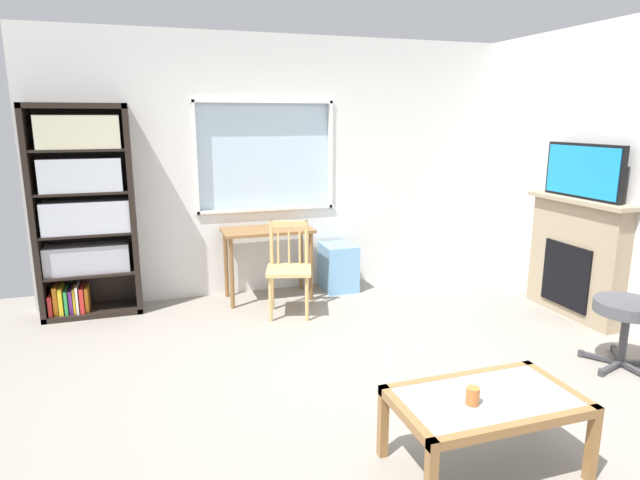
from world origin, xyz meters
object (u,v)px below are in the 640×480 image
Objects in this scene: coffee_table at (486,407)px; sippy_cup at (473,396)px; fireplace at (575,257)px; bookshelf at (84,204)px; plastic_drawer_unit at (338,267)px; tv at (583,171)px; desk_under_window at (268,241)px; wooden_chair at (289,268)px.

coffee_table is 11.12× the size of sippy_cup.
coffee_table is at bearing -141.51° from fireplace.
bookshelf is 3.88× the size of plastic_drawer_unit.
bookshelf reaches higher than fireplace.
plastic_drawer_unit is at bearing 142.27° from tv.
sippy_cup is (-2.31, -1.79, -0.10)m from fireplace.
bookshelf is at bearing 122.51° from sippy_cup.
tv is at bearing 38.72° from coffee_table.
wooden_chair reaches higher than desk_under_window.
wooden_chair is 10.00× the size of sippy_cup.
wooden_chair reaches higher than coffee_table.
fireplace is at bearing 0.00° from tv.
plastic_drawer_unit is 2.60m from tv.
sippy_cup reaches higher than plastic_drawer_unit.
wooden_chair is 2.73m from fireplace.
wooden_chair reaches higher than plastic_drawer_unit.
sippy_cup reaches higher than coffee_table.
bookshelf is 1.79m from desk_under_window.
plastic_drawer_unit is 0.58× the size of tv.
plastic_drawer_unit is at bearing 142.54° from fireplace.
wooden_chair is 2.67m from sippy_cup.
bookshelf is 1.74× the size of fireplace.
wooden_chair is at bearing 161.43° from fireplace.
bookshelf is 4.64m from tv.
desk_under_window is 0.92× the size of coffee_table.
plastic_drawer_unit is 2.38m from fireplace.
tv is at bearing -27.52° from desk_under_window.
desk_under_window is at bearing -176.44° from plastic_drawer_unit.
coffee_table is at bearing -141.28° from tv.
desk_under_window is (1.73, -0.11, -0.46)m from bookshelf.
plastic_drawer_unit reaches higher than coffee_table.
desk_under_window is 1.80× the size of plastic_drawer_unit.
bookshelf is at bearing 178.75° from plastic_drawer_unit.
bookshelf reaches higher than tv.
tv is (2.66, -1.38, 0.77)m from desk_under_window.
fireplace reaches higher than desk_under_window.
desk_under_window is at bearing 98.71° from coffee_table.
wooden_chair is (1.81, -0.62, -0.62)m from bookshelf.
bookshelf is 3.98m from coffee_table.
desk_under_window is 3.01m from fireplace.
sippy_cup is (2.09, -3.28, -0.61)m from bookshelf.
plastic_drawer_unit is at bearing -1.25° from bookshelf.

